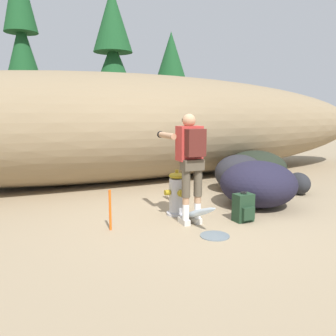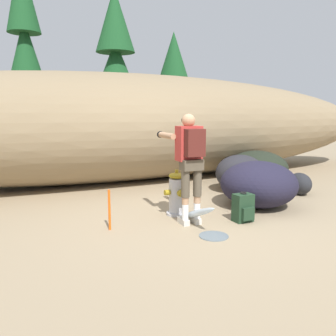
{
  "view_description": "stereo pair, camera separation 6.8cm",
  "coord_description": "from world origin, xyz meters",
  "px_view_note": "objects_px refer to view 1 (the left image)",
  "views": [
    {
      "loc": [
        -2.84,
        -4.69,
        1.71
      ],
      "look_at": [
        -0.26,
        0.66,
        0.75
      ],
      "focal_mm": 37.4,
      "sensor_mm": 36.0,
      "label": 1
    },
    {
      "loc": [
        -2.78,
        -4.72,
        1.71
      ],
      "look_at": [
        -0.26,
        0.66,
        0.75
      ],
      "focal_mm": 37.4,
      "sensor_mm": 36.0,
      "label": 2
    }
  ],
  "objects_px": {
    "boulder_large": "(258,184)",
    "utility_worker": "(190,154)",
    "spare_backpack": "(243,208)",
    "boulder_outlier": "(298,183)",
    "survey_stake": "(110,210)",
    "fire_hydrant": "(177,194)",
    "boulder_small": "(239,173)",
    "boulder_mid": "(256,168)"
  },
  "relations": [
    {
      "from": "fire_hydrant",
      "to": "boulder_small",
      "type": "height_order",
      "value": "boulder_small"
    },
    {
      "from": "boulder_mid",
      "to": "boulder_outlier",
      "type": "distance_m",
      "value": 1.21
    },
    {
      "from": "boulder_outlier",
      "to": "utility_worker",
      "type": "bearing_deg",
      "value": -167.1
    },
    {
      "from": "spare_backpack",
      "to": "boulder_small",
      "type": "bearing_deg",
      "value": 143.83
    },
    {
      "from": "utility_worker",
      "to": "boulder_outlier",
      "type": "relative_size",
      "value": 2.92
    },
    {
      "from": "spare_backpack",
      "to": "boulder_mid",
      "type": "height_order",
      "value": "boulder_mid"
    },
    {
      "from": "fire_hydrant",
      "to": "utility_worker",
      "type": "relative_size",
      "value": 0.46
    },
    {
      "from": "boulder_outlier",
      "to": "survey_stake",
      "type": "distance_m",
      "value": 4.23
    },
    {
      "from": "utility_worker",
      "to": "boulder_large",
      "type": "xyz_separation_m",
      "value": [
        1.6,
        0.31,
        -0.66
      ]
    },
    {
      "from": "fire_hydrant",
      "to": "boulder_outlier",
      "type": "height_order",
      "value": "fire_hydrant"
    },
    {
      "from": "boulder_small",
      "to": "boulder_outlier",
      "type": "height_order",
      "value": "boulder_small"
    },
    {
      "from": "boulder_small",
      "to": "boulder_outlier",
      "type": "bearing_deg",
      "value": -38.57
    },
    {
      "from": "boulder_large",
      "to": "survey_stake",
      "type": "relative_size",
      "value": 2.35
    },
    {
      "from": "boulder_large",
      "to": "survey_stake",
      "type": "xyz_separation_m",
      "value": [
        -2.8,
        -0.11,
        -0.12
      ]
    },
    {
      "from": "boulder_mid",
      "to": "boulder_small",
      "type": "bearing_deg",
      "value": -152.22
    },
    {
      "from": "boulder_small",
      "to": "boulder_outlier",
      "type": "distance_m",
      "value": 1.24
    },
    {
      "from": "utility_worker",
      "to": "boulder_mid",
      "type": "relative_size",
      "value": 1.17
    },
    {
      "from": "fire_hydrant",
      "to": "boulder_mid",
      "type": "height_order",
      "value": "boulder_mid"
    },
    {
      "from": "utility_worker",
      "to": "boulder_small",
      "type": "height_order",
      "value": "utility_worker"
    },
    {
      "from": "survey_stake",
      "to": "boulder_outlier",
      "type": "bearing_deg",
      "value": 6.61
    },
    {
      "from": "boulder_large",
      "to": "boulder_outlier",
      "type": "distance_m",
      "value": 1.47
    },
    {
      "from": "utility_worker",
      "to": "spare_backpack",
      "type": "distance_m",
      "value": 1.22
    },
    {
      "from": "boulder_mid",
      "to": "boulder_small",
      "type": "distance_m",
      "value": 0.91
    },
    {
      "from": "boulder_mid",
      "to": "spare_backpack",
      "type": "bearing_deg",
      "value": -133.18
    },
    {
      "from": "spare_backpack",
      "to": "boulder_large",
      "type": "distance_m",
      "value": 1.02
    },
    {
      "from": "boulder_large",
      "to": "utility_worker",
      "type": "bearing_deg",
      "value": -169.16
    },
    {
      "from": "spare_backpack",
      "to": "boulder_mid",
      "type": "bearing_deg",
      "value": 135.9
    },
    {
      "from": "spare_backpack",
      "to": "survey_stake",
      "type": "distance_m",
      "value": 2.07
    },
    {
      "from": "boulder_large",
      "to": "boulder_small",
      "type": "relative_size",
      "value": 1.33
    },
    {
      "from": "boulder_mid",
      "to": "boulder_small",
      "type": "xyz_separation_m",
      "value": [
        -0.8,
        -0.42,
        -0.0
      ]
    },
    {
      "from": "survey_stake",
      "to": "boulder_small",
      "type": "bearing_deg",
      "value": 21.07
    },
    {
      "from": "utility_worker",
      "to": "boulder_outlier",
      "type": "distance_m",
      "value": 3.19
    },
    {
      "from": "utility_worker",
      "to": "boulder_outlier",
      "type": "bearing_deg",
      "value": -73.74
    },
    {
      "from": "boulder_large",
      "to": "boulder_small",
      "type": "distance_m",
      "value": 1.23
    },
    {
      "from": "boulder_mid",
      "to": "survey_stake",
      "type": "xyz_separation_m",
      "value": [
        -4.05,
        -1.67,
        -0.1
      ]
    },
    {
      "from": "spare_backpack",
      "to": "boulder_outlier",
      "type": "xyz_separation_m",
      "value": [
        2.2,
        0.99,
        0.01
      ]
    },
    {
      "from": "fire_hydrant",
      "to": "boulder_outlier",
      "type": "distance_m",
      "value": 2.99
    },
    {
      "from": "utility_worker",
      "to": "boulder_outlier",
      "type": "xyz_separation_m",
      "value": [
        3.0,
        0.69,
        -0.84
      ]
    },
    {
      "from": "spare_backpack",
      "to": "survey_stake",
      "type": "bearing_deg",
      "value": -104.98
    },
    {
      "from": "fire_hydrant",
      "to": "boulder_large",
      "type": "xyz_separation_m",
      "value": [
        1.57,
        -0.17,
        0.07
      ]
    },
    {
      "from": "spare_backpack",
      "to": "boulder_large",
      "type": "relative_size",
      "value": 0.33
    },
    {
      "from": "fire_hydrant",
      "to": "boulder_small",
      "type": "relative_size",
      "value": 0.72
    }
  ]
}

